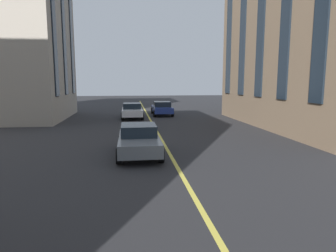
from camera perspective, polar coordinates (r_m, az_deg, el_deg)
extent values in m
cube|color=#D8C64C|center=(13.03, 0.87, -6.28)|extent=(80.00, 0.16, 0.01)
cube|color=silver|center=(27.57, -6.87, 2.73)|extent=(4.40, 1.80, 0.55)
cube|color=#19232D|center=(27.75, -6.89, 3.85)|extent=(1.85, 1.58, 0.50)
cylinder|color=black|center=(26.18, -4.93, 1.85)|extent=(0.64, 0.22, 0.64)
cylinder|color=black|center=(26.17, -8.71, 1.78)|extent=(0.64, 0.22, 0.64)
cylinder|color=black|center=(29.07, -5.18, 2.50)|extent=(0.64, 0.22, 0.64)
cylinder|color=black|center=(29.05, -8.59, 2.44)|extent=(0.64, 0.22, 0.64)
cube|color=slate|center=(13.69, -5.58, -3.05)|extent=(4.40, 1.80, 0.55)
cube|color=#19232D|center=(13.82, -5.64, -0.74)|extent=(1.85, 1.58, 0.50)
cylinder|color=black|center=(12.40, -1.32, -5.54)|extent=(0.64, 0.22, 0.64)
cylinder|color=black|center=(12.34, -9.37, -5.72)|extent=(0.64, 0.22, 0.64)
cylinder|color=black|center=(15.22, -2.49, -2.91)|extent=(0.64, 0.22, 0.64)
cylinder|color=black|center=(15.17, -9.01, -3.05)|extent=(0.64, 0.22, 0.64)
cube|color=navy|center=(29.95, -1.17, 3.24)|extent=(4.40, 1.80, 0.55)
cube|color=#19232D|center=(29.69, -1.13, 4.21)|extent=(1.85, 1.58, 0.50)
cylinder|color=black|center=(31.34, -3.03, 2.95)|extent=(0.64, 0.22, 0.64)
cylinder|color=black|center=(31.52, 0.10, 2.99)|extent=(0.64, 0.22, 0.64)
cylinder|color=black|center=(28.46, -2.58, 2.40)|extent=(0.64, 0.22, 0.64)
cylinder|color=black|center=(28.65, 0.86, 2.45)|extent=(0.64, 0.22, 0.64)
cube|color=#19232D|center=(23.24, 17.43, 20.55)|extent=(1.10, 0.10, 12.18)
cube|color=#19232D|center=(26.33, 14.16, 19.19)|extent=(1.10, 0.10, 12.18)
cube|color=#19232D|center=(29.49, 11.61, 18.08)|extent=(1.10, 0.10, 12.18)
cube|color=#19232D|center=(25.78, -21.02, 18.50)|extent=(1.10, 0.10, 11.77)
cube|color=#19232D|center=(29.25, -19.31, 17.31)|extent=(1.10, 0.10, 11.77)
cube|color=#19232D|center=(32.74, -17.98, 16.37)|extent=(1.10, 0.10, 11.77)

